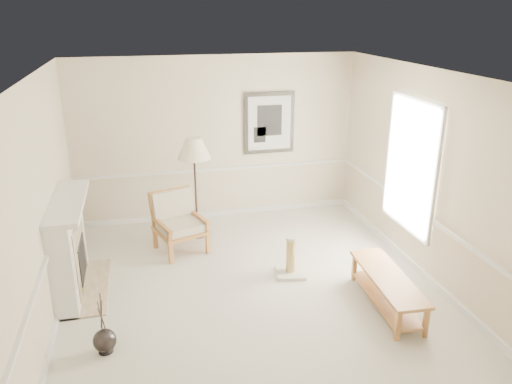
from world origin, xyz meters
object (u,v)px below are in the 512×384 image
floor_vase (105,341)px  bench (387,286)px  scratching_post (291,263)px  floor_lamp (194,151)px  armchair (177,219)px

floor_vase → bench: 3.49m
bench → scratching_post: bearing=132.2°
floor_vase → bench: floor_vase is taller
floor_lamp → scratching_post: bearing=-54.7°
bench → scratching_post: (-0.96, 1.06, -0.10)m
armchair → floor_lamp: size_ratio=0.55×
floor_vase → floor_lamp: size_ratio=0.45×
floor_vase → scratching_post: bearing=25.1°
scratching_post → floor_vase: bearing=-154.9°
floor_vase → floor_lamp: bearing=63.8°
floor_vase → scratching_post: size_ratio=1.29×
armchair → bench: 3.37m
floor_vase → scratching_post: 2.79m
floor_lamp → bench: (2.11, -2.68, -1.19)m
armchair → scratching_post: (1.50, -1.23, -0.32)m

